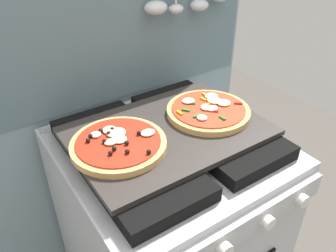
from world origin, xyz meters
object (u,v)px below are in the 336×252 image
(stove, at_px, (168,238))
(pizza_left, at_px, (119,143))
(baking_tray, at_px, (168,131))
(pizza_right, at_px, (209,110))

(stove, xyz_separation_m, pizza_left, (-0.15, 0.00, 0.48))
(stove, distance_m, pizza_left, 0.50)
(pizza_left, bearing_deg, baking_tray, -0.23)
(baking_tray, relative_size, pizza_right, 2.15)
(pizza_right, bearing_deg, pizza_left, 179.92)
(stove, height_order, pizza_left, pizza_left)
(baking_tray, height_order, pizza_left, pizza_left)
(baking_tray, xyz_separation_m, pizza_left, (-0.15, 0.00, 0.02))
(stove, xyz_separation_m, pizza_right, (0.15, 0.00, 0.48))
(stove, bearing_deg, baking_tray, 90.00)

